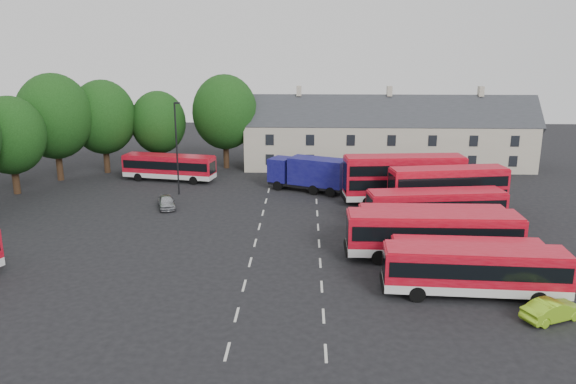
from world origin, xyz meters
The scene contains 16 objects.
ground centered at (0.00, 0.00, 0.00)m, with size 140.00×140.00×0.00m, color black.
lane_markings centered at (2.50, 2.00, 0.01)m, with size 5.15×33.80×0.01m.
treeline centered at (-20.74, 19.36, 6.68)m, with size 29.92×32.59×12.01m.
terrace_houses centered at (14.00, 30.00, 3.86)m, with size 35.70×7.13×10.06m.
bus_row_a centered at (14.28, -7.08, 1.87)m, with size 11.14×3.19×3.11m.
bus_row_b centered at (14.48, -4.72, 1.65)m, with size 9.80×2.68×2.74m.
bus_row_c centered at (13.05, -0.96, 2.08)m, with size 12.27×2.93×3.46m.
bus_row_d centered at (13.56, 1.58, 1.88)m, with size 11.04×2.57×3.12m.
bus_row_e centered at (14.86, 6.22, 1.94)m, with size 11.66×4.02×3.23m.
bus_dd_south centered at (16.77, 10.24, 2.47)m, with size 10.81×4.01×4.33m.
bus_dd_north centered at (13.37, 13.70, 2.68)m, with size 11.66×3.64×4.70m.
bus_north centered at (-11.50, 22.08, 1.77)m, with size 10.68×4.35×2.94m.
box_truck centered at (4.19, 17.98, 2.02)m, with size 8.55×5.70×3.59m.
silver_car centered at (-9.23, 11.25, 0.62)m, with size 1.46×3.62×1.23m, color #ABAEB3.
lime_car centered at (17.87, -10.06, 0.62)m, with size 1.30×3.74×1.23m, color #95D420.
lamppost centered at (-9.14, 16.27, 5.05)m, with size 0.66×0.33×9.46m.
Camera 1 is at (3.91, -39.27, 15.16)m, focal length 35.00 mm.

